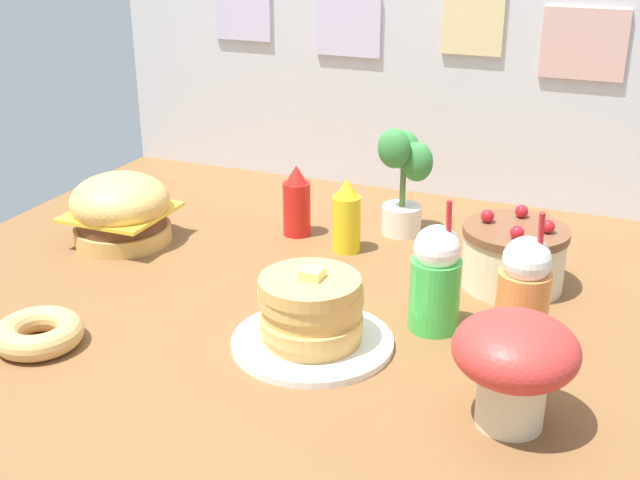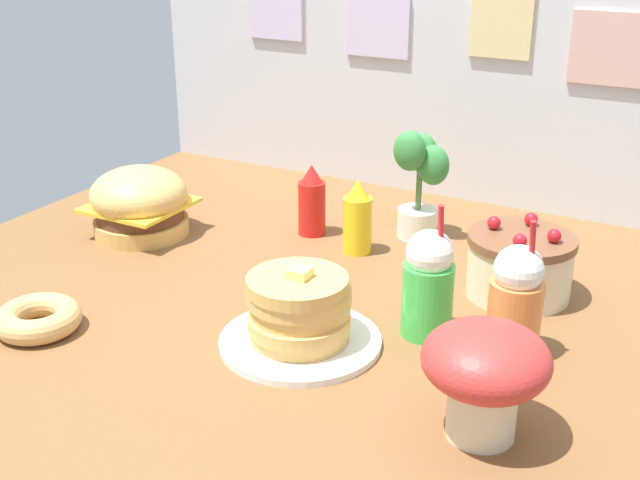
# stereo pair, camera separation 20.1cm
# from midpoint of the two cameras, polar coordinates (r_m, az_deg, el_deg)

# --- Properties ---
(ground_plane) EXTENTS (2.11, 1.99, 0.02)m
(ground_plane) POSITION_cam_midpoint_polar(r_m,az_deg,el_deg) (2.00, 0.07, -5.18)
(ground_plane) COLOR brown
(back_wall) EXTENTS (2.11, 0.04, 0.84)m
(back_wall) POSITION_cam_midpoint_polar(r_m,az_deg,el_deg) (2.73, 10.28, 11.76)
(back_wall) COLOR silver
(back_wall) RESTS_ON ground_plane
(burger) EXTENTS (0.28, 0.28, 0.21)m
(burger) POSITION_cam_midpoint_polar(r_m,az_deg,el_deg) (2.45, -10.17, 2.51)
(burger) COLOR #DBA859
(burger) RESTS_ON ground_plane
(pancake_stack) EXTENTS (0.36, 0.36, 0.19)m
(pancake_stack) POSITION_cam_midpoint_polar(r_m,az_deg,el_deg) (1.82, 1.72, -5.29)
(pancake_stack) COLOR white
(pancake_stack) RESTS_ON ground_plane
(layer_cake) EXTENTS (0.27, 0.27, 0.20)m
(layer_cake) POSITION_cam_midpoint_polar(r_m,az_deg,el_deg) (2.12, 16.37, -1.72)
(layer_cake) COLOR beige
(layer_cake) RESTS_ON ground_plane
(ketchup_bottle) EXTENTS (0.08, 0.08, 0.21)m
(ketchup_bottle) POSITION_cam_midpoint_polar(r_m,az_deg,el_deg) (2.42, 1.81, 2.60)
(ketchup_bottle) COLOR red
(ketchup_bottle) RESTS_ON ground_plane
(mustard_bottle) EXTENTS (0.08, 0.08, 0.21)m
(mustard_bottle) POSITION_cam_midpoint_polar(r_m,az_deg,el_deg) (2.30, 5.13, 1.43)
(mustard_bottle) COLOR yellow
(mustard_bottle) RESTS_ON ground_plane
(cream_soda_cup) EXTENTS (0.12, 0.12, 0.32)m
(cream_soda_cup) POSITION_cam_midpoint_polar(r_m,az_deg,el_deg) (1.87, 10.60, -3.08)
(cream_soda_cup) COLOR green
(cream_soda_cup) RESTS_ON ground_plane
(orange_float_cup) EXTENTS (0.12, 0.12, 0.32)m
(orange_float_cup) POSITION_cam_midpoint_polar(r_m,az_deg,el_deg) (1.84, 16.53, -4.18)
(orange_float_cup) COLOR orange
(orange_float_cup) RESTS_ON ground_plane
(donut_pink_glaze) EXTENTS (0.20, 0.20, 0.06)m
(donut_pink_glaze) POSITION_cam_midpoint_polar(r_m,az_deg,el_deg) (1.97, -16.31, -5.28)
(donut_pink_glaze) COLOR tan
(donut_pink_glaze) RESTS_ON ground_plane
(potted_plant) EXTENTS (0.16, 0.13, 0.33)m
(potted_plant) POSITION_cam_midpoint_polar(r_m,az_deg,el_deg) (2.40, 9.35, 4.08)
(potted_plant) COLOR white
(potted_plant) RESTS_ON ground_plane
(mushroom_stool) EXTENTS (0.24, 0.24, 0.23)m
(mushroom_stool) POSITION_cam_midpoint_polar(r_m,az_deg,el_deg) (1.54, 15.13, -8.80)
(mushroom_stool) COLOR beige
(mushroom_stool) RESTS_ON ground_plane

